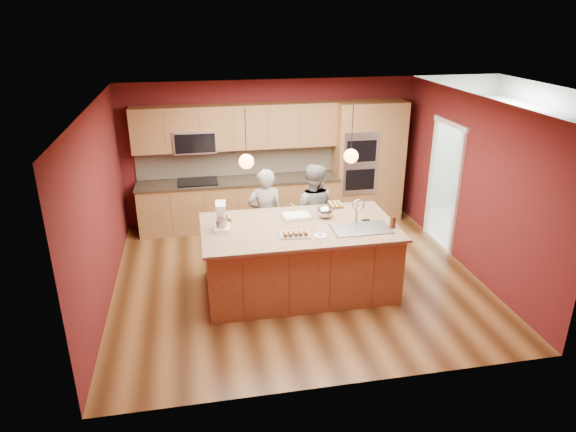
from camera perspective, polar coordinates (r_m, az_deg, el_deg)
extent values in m
plane|color=#422510|center=(8.03, 0.96, -6.84)|extent=(5.50, 5.50, 0.00)
plane|color=silver|center=(7.13, 1.10, 12.52)|extent=(5.50, 5.50, 0.00)
plane|color=#541516|center=(9.82, -1.97, 7.11)|extent=(5.50, 0.00, 5.50)
plane|color=#541516|center=(5.26, 6.62, -6.85)|extent=(5.50, 0.00, 5.50)
plane|color=#541516|center=(7.45, -20.17, 0.77)|extent=(0.00, 5.00, 5.00)
plane|color=#541516|center=(8.45, 19.64, 3.31)|extent=(0.00, 5.00, 5.00)
cube|color=brown|center=(9.74, -5.41, 1.33)|extent=(3.70, 0.60, 0.90)
cube|color=black|center=(9.58, -5.50, 3.91)|extent=(3.74, 0.64, 0.04)
cube|color=#C0B292|center=(9.77, -5.74, 6.14)|extent=(3.70, 0.03, 0.56)
cube|color=brown|center=(9.45, -5.80, 9.84)|extent=(3.70, 0.36, 0.80)
cube|color=black|center=(9.52, -10.00, 3.76)|extent=(0.72, 0.52, 0.03)
cube|color=#AEB0B5|center=(9.44, -10.31, 8.22)|extent=(0.76, 0.40, 0.40)
cube|color=brown|center=(9.96, 7.50, 5.95)|extent=(0.80, 0.60, 2.30)
cube|color=#AEB0B5|center=(9.67, 8.06, 5.74)|extent=(0.66, 0.04, 1.20)
cube|color=brown|center=(10.18, 11.00, 6.08)|extent=(0.50, 0.60, 2.30)
plane|color=beige|center=(10.31, 19.81, -1.43)|extent=(2.60, 2.60, 0.00)
plane|color=silver|center=(10.38, 25.09, 5.85)|extent=(0.00, 2.70, 2.70)
cube|color=silver|center=(10.13, 24.70, 9.08)|extent=(0.35, 2.40, 0.75)
cylinder|color=black|center=(6.77, -4.74, 8.90)|extent=(0.01, 0.01, 0.70)
sphere|color=#E89146|center=(6.85, -4.65, 6.05)|extent=(0.20, 0.20, 0.20)
cylinder|color=black|center=(7.06, 7.15, 9.36)|extent=(0.01, 0.01, 0.70)
sphere|color=#E89146|center=(7.14, 7.01, 6.62)|extent=(0.20, 0.20, 0.20)
cube|color=brown|center=(7.51, 1.20, -4.79)|extent=(2.67, 1.44, 0.98)
cube|color=tan|center=(7.30, 1.23, -1.22)|extent=(2.77, 1.54, 0.04)
cube|color=#AEB0B5|center=(7.29, 8.11, -2.01)|extent=(0.80, 0.47, 0.18)
imported|color=black|center=(8.25, -2.53, 0.02)|extent=(0.59, 0.40, 1.58)
imported|color=slate|center=(8.38, 2.71, 0.50)|extent=(0.93, 0.81, 1.61)
cube|color=white|center=(7.19, -7.37, -1.35)|extent=(0.22, 0.28, 0.06)
cube|color=white|center=(7.23, -7.50, 0.22)|extent=(0.11, 0.09, 0.27)
cube|color=white|center=(7.09, -7.50, 1.03)|extent=(0.15, 0.28, 0.10)
cylinder|color=#AEB1B5|center=(7.12, -7.37, -0.94)|extent=(0.16, 0.16, 0.15)
cube|color=silver|center=(7.57, 0.93, -0.06)|extent=(0.46, 0.36, 0.03)
cube|color=white|center=(7.56, 0.93, 0.08)|extent=(0.40, 0.30, 0.02)
cube|color=#AEB0B5|center=(6.99, 0.77, -2.04)|extent=(0.44, 0.34, 0.02)
ellipsoid|color=#AEB1B5|center=(7.55, 4.15, 0.48)|extent=(0.23, 0.23, 0.20)
cylinder|color=silver|center=(6.96, 3.63, -2.22)|extent=(0.18, 0.18, 0.01)
cylinder|color=#35190C|center=(7.34, 11.56, -0.67)|extent=(0.08, 0.08, 0.16)
cube|color=black|center=(7.55, 8.66, -0.46)|extent=(0.12, 0.07, 0.01)
cube|color=white|center=(10.25, 23.59, 0.59)|extent=(0.65, 0.66, 0.91)
cube|color=white|center=(10.66, 22.01, 1.82)|extent=(0.68, 0.70, 0.97)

